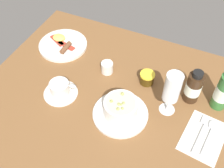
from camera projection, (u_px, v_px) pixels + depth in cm
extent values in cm
cube|color=brown|center=(119.00, 102.00, 106.87)|extent=(110.00, 84.00, 3.00)
cylinder|color=silver|center=(120.00, 114.00, 100.64)|extent=(20.73, 20.73, 1.20)
cylinder|color=silver|center=(121.00, 108.00, 97.79)|extent=(12.46, 12.46, 6.35)
cylinder|color=beige|center=(121.00, 104.00, 96.00)|extent=(10.72, 10.72, 1.60)
sphere|color=#989E55|center=(118.00, 109.00, 93.47)|extent=(1.14, 1.14, 1.14)
sphere|color=#989E55|center=(121.00, 105.00, 94.71)|extent=(0.91, 0.91, 0.91)
sphere|color=#989E55|center=(111.00, 101.00, 95.67)|extent=(1.16, 1.16, 1.16)
sphere|color=#989E55|center=(119.00, 104.00, 94.82)|extent=(1.15, 1.15, 1.15)
sphere|color=#989E55|center=(122.00, 108.00, 93.63)|extent=(0.97, 0.97, 0.97)
sphere|color=#989E55|center=(122.00, 94.00, 97.83)|extent=(1.30, 1.30, 1.30)
sphere|color=#989E55|center=(124.00, 103.00, 95.15)|extent=(1.01, 1.01, 1.01)
cube|color=silver|center=(204.00, 137.00, 94.83)|extent=(15.64, 20.41, 0.30)
cube|color=silver|center=(200.00, 137.00, 94.26)|extent=(2.87, 14.04, 0.50)
cube|color=silver|center=(205.00, 120.00, 98.91)|extent=(2.62, 3.84, 0.40)
cube|color=silver|center=(208.00, 140.00, 93.50)|extent=(2.55, 13.03, 0.50)
ellipsoid|color=silver|center=(212.00, 124.00, 97.63)|extent=(2.40, 4.00, 0.60)
cylinder|color=silver|center=(61.00, 93.00, 107.50)|extent=(13.62, 13.62, 0.90)
cylinder|color=silver|center=(60.00, 88.00, 105.22)|extent=(7.72, 7.72, 5.12)
cylinder|color=#2F2512|center=(59.00, 84.00, 103.67)|extent=(6.56, 6.56, 1.00)
torus|color=silver|center=(72.00, 87.00, 105.00)|extent=(3.61, 2.20, 3.60)
cylinder|color=silver|center=(107.00, 67.00, 113.82)|extent=(5.03, 5.03, 5.02)
cone|color=silver|center=(110.00, 61.00, 113.68)|extent=(1.93, 2.48, 2.38)
cylinder|color=white|center=(167.00, 109.00, 102.55)|extent=(5.99, 5.99, 0.40)
cylinder|color=white|center=(168.00, 103.00, 99.84)|extent=(0.80, 0.80, 6.75)
cylinder|color=white|center=(173.00, 87.00, 92.85)|extent=(5.91, 5.91, 11.75)
cylinder|color=beige|center=(172.00, 91.00, 94.19)|extent=(4.84, 4.84, 7.05)
cylinder|color=#45300C|center=(147.00, 79.00, 110.20)|extent=(5.77, 5.77, 4.19)
cylinder|color=yellow|center=(148.00, 75.00, 108.32)|extent=(6.06, 6.06, 0.80)
cylinder|color=#382314|center=(193.00, 88.00, 101.38)|extent=(5.91, 5.91, 12.85)
cylinder|color=white|center=(193.00, 88.00, 101.57)|extent=(6.03, 6.03, 4.88)
cylinder|color=black|center=(198.00, 74.00, 95.79)|extent=(3.84, 3.84, 1.93)
cylinder|color=#337233|center=(223.00, 92.00, 98.17)|extent=(5.82, 5.82, 15.73)
cylinder|color=silver|center=(223.00, 93.00, 98.41)|extent=(5.93, 5.93, 5.98)
cylinder|color=silver|center=(63.00, 45.00, 125.93)|extent=(22.33, 22.33, 1.40)
cube|color=#A63828|center=(57.00, 40.00, 126.56)|extent=(9.13, 6.16, 0.60)
cube|color=#AB3828|center=(66.00, 46.00, 124.19)|extent=(9.31, 4.32, 0.60)
cylinder|color=brown|center=(66.00, 48.00, 121.92)|extent=(2.33, 7.04, 2.20)
ellipsoid|color=#F2D859|center=(59.00, 38.00, 126.89)|extent=(6.00, 4.80, 2.40)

